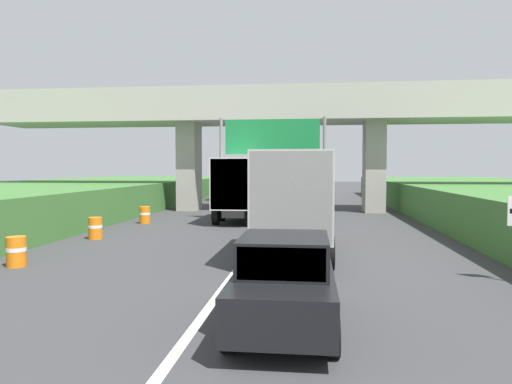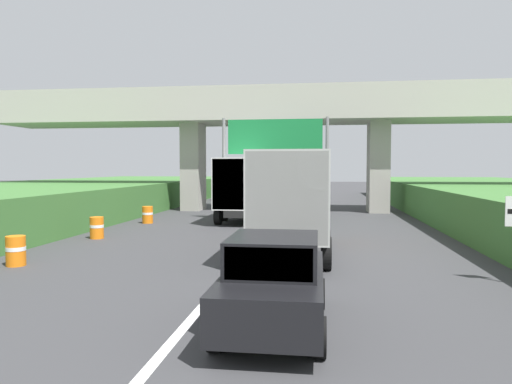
# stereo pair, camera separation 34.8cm
# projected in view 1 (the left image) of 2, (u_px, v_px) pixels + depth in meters

# --- Properties ---
(lane_centre_stripe) EXTENTS (0.20, 89.49, 0.01)m
(lane_centre_stripe) POSITION_uv_depth(u_px,v_px,m) (272.00, 221.00, 26.20)
(lane_centre_stripe) COLOR white
(lane_centre_stripe) RESTS_ON ground
(overpass_bridge) EXTENTS (40.00, 4.80, 8.20)m
(overpass_bridge) POSITION_uv_depth(u_px,v_px,m) (280.00, 119.00, 32.02)
(overpass_bridge) COLOR #ADA89E
(overpass_bridge) RESTS_ON ground
(overhead_highway_sign) EXTENTS (5.88, 0.18, 5.70)m
(overhead_highway_sign) POSITION_uv_depth(u_px,v_px,m) (272.00, 144.00, 25.97)
(overhead_highway_sign) COLOR slate
(overhead_highway_sign) RESTS_ON ground
(truck_white) EXTENTS (2.44, 7.30, 3.44)m
(truck_white) POSITION_uv_depth(u_px,v_px,m) (243.00, 186.00, 26.48)
(truck_white) COLOR black
(truck_white) RESTS_ON ground
(truck_silver) EXTENTS (2.44, 7.30, 3.44)m
(truck_silver) POSITION_uv_depth(u_px,v_px,m) (236.00, 179.00, 44.46)
(truck_silver) COLOR black
(truck_silver) RESTS_ON ground
(truck_orange) EXTENTS (2.44, 7.30, 3.44)m
(truck_orange) POSITION_uv_depth(u_px,v_px,m) (295.00, 198.00, 15.95)
(truck_orange) COLOR black
(truck_orange) RESTS_ON ground
(car_black) EXTENTS (1.86, 4.10, 1.72)m
(car_black) POSITION_uv_depth(u_px,v_px,m) (284.00, 282.00, 8.64)
(car_black) COLOR black
(car_black) RESTS_ON ground
(car_green) EXTENTS (1.86, 4.10, 1.72)m
(car_green) POSITION_uv_depth(u_px,v_px,m) (299.00, 206.00, 25.86)
(car_green) COLOR #236B38
(car_green) RESTS_ON ground
(construction_barrel_1) EXTENTS (0.57, 0.57, 0.90)m
(construction_barrel_1) POSITION_uv_depth(u_px,v_px,m) (16.00, 251.00, 14.05)
(construction_barrel_1) COLOR orange
(construction_barrel_1) RESTS_ON ground
(construction_barrel_2) EXTENTS (0.57, 0.57, 0.90)m
(construction_barrel_2) POSITION_uv_depth(u_px,v_px,m) (95.00, 228.00, 19.52)
(construction_barrel_2) COLOR orange
(construction_barrel_2) RESTS_ON ground
(construction_barrel_3) EXTENTS (0.57, 0.57, 0.90)m
(construction_barrel_3) POSITION_uv_depth(u_px,v_px,m) (145.00, 215.00, 24.96)
(construction_barrel_3) COLOR orange
(construction_barrel_3) RESTS_ON ground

